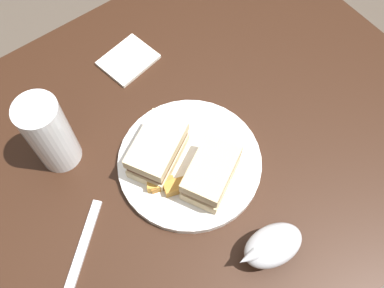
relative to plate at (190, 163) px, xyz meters
name	(u,v)px	position (x,y,z in m)	size (l,w,h in m)	color
ground_plane	(193,240)	(0.04, 0.04, -0.79)	(6.00, 6.00, 0.00)	#4C4238
dining_table	(194,204)	(0.04, 0.04, -0.40)	(1.00, 0.82, 0.78)	black
plate	(190,163)	(0.00, 0.00, 0.00)	(0.27, 0.27, 0.02)	white
sandwich_half_left	(159,152)	(-0.04, 0.03, 0.04)	(0.14, 0.12, 0.07)	beige
sandwich_half_right	(211,173)	(0.01, -0.05, 0.04)	(0.13, 0.12, 0.06)	#CCB284
potato_wedge_front	(153,178)	(-0.08, 0.01, 0.02)	(0.05, 0.02, 0.02)	gold
potato_wedge_middle	(191,184)	(-0.03, -0.04, 0.02)	(0.04, 0.02, 0.02)	#AD702D
potato_wedge_back	(163,184)	(-0.07, -0.01, 0.02)	(0.04, 0.02, 0.02)	#AD702D
potato_wedge_left_edge	(176,187)	(-0.05, -0.03, 0.02)	(0.04, 0.02, 0.02)	#B77F33
potato_wedge_right_edge	(193,192)	(-0.03, -0.06, 0.02)	(0.05, 0.02, 0.02)	#AD702D
pint_glass	(51,137)	(-0.18, 0.16, 0.06)	(0.08, 0.08, 0.17)	white
gravy_boat	(272,246)	(0.01, -0.21, 0.03)	(0.12, 0.08, 0.06)	#B7B7BC
napkin	(127,61)	(0.04, 0.28, 0.00)	(0.11, 0.09, 0.01)	silver
fork	(82,250)	(-0.25, -0.02, 0.00)	(0.18, 0.02, 0.01)	silver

